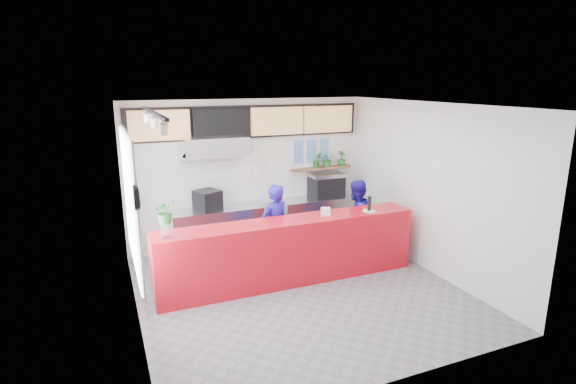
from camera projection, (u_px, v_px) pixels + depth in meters
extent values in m
plane|color=slate|center=(299.00, 291.00, 7.36)|extent=(5.00, 5.00, 0.00)
plane|color=silver|center=(300.00, 105.00, 6.63)|extent=(5.00, 5.00, 0.00)
plane|color=white|center=(250.00, 173.00, 9.23)|extent=(5.00, 0.00, 5.00)
plane|color=white|center=(131.00, 222.00, 6.05)|extent=(0.00, 5.00, 5.00)
plane|color=white|center=(428.00, 188.00, 7.94)|extent=(0.00, 5.00, 5.00)
cube|color=red|center=(289.00, 251.00, 7.58)|extent=(4.50, 0.60, 1.10)
cube|color=beige|center=(249.00, 119.00, 8.95)|extent=(5.00, 0.02, 0.80)
cube|color=#B2B5BA|center=(217.00, 231.00, 8.91)|extent=(1.80, 0.60, 0.90)
cube|color=black|center=(208.00, 200.00, 8.70)|extent=(0.56, 0.56, 0.39)
cube|color=#B2B5BA|center=(214.00, 146.00, 8.46)|extent=(1.20, 0.70, 0.35)
cube|color=#B2B5BA|center=(215.00, 156.00, 8.51)|extent=(1.20, 0.69, 0.31)
cube|color=#B2B5BA|center=(320.00, 217.00, 9.78)|extent=(1.80, 0.60, 0.90)
cube|color=black|center=(326.00, 187.00, 9.67)|extent=(0.69, 0.51, 0.44)
cube|color=#AFB1B7|center=(326.00, 175.00, 9.60)|extent=(0.75, 0.54, 0.07)
cube|color=brown|center=(321.00, 168.00, 9.74)|extent=(1.40, 0.18, 0.04)
cube|color=tan|center=(159.00, 125.00, 8.21)|extent=(1.10, 0.10, 0.55)
cube|color=black|center=(221.00, 123.00, 8.65)|extent=(1.10, 0.10, 0.55)
cube|color=tan|center=(277.00, 121.00, 9.08)|extent=(1.10, 0.10, 0.55)
cube|color=tan|center=(328.00, 119.00, 9.52)|extent=(1.10, 0.10, 0.55)
cube|color=black|center=(249.00, 122.00, 8.94)|extent=(4.80, 0.04, 0.65)
cube|color=silver|center=(130.00, 202.00, 6.28)|extent=(0.04, 2.20, 1.90)
cube|color=#B2B5BA|center=(132.00, 202.00, 6.29)|extent=(0.03, 2.30, 2.00)
cylinder|color=black|center=(136.00, 198.00, 5.13)|extent=(0.05, 0.30, 0.30)
cylinder|color=white|center=(139.00, 197.00, 5.14)|extent=(0.02, 0.26, 0.26)
cube|color=black|center=(154.00, 113.00, 5.85)|extent=(0.05, 2.40, 0.04)
cylinder|color=silver|center=(257.00, 161.00, 9.20)|extent=(0.24, 0.03, 0.24)
cylinder|color=silver|center=(270.00, 164.00, 9.34)|extent=(0.24, 0.03, 0.24)
cylinder|color=silver|center=(257.00, 175.00, 9.27)|extent=(0.24, 0.03, 0.24)
cylinder|color=silver|center=(273.00, 152.00, 9.29)|extent=(0.24, 0.03, 0.24)
cube|color=#598CBF|center=(299.00, 146.00, 9.51)|extent=(0.20, 0.02, 0.25)
cube|color=#598CBF|center=(312.00, 145.00, 9.62)|extent=(0.20, 0.02, 0.25)
cube|color=#598CBF|center=(324.00, 144.00, 9.73)|extent=(0.20, 0.02, 0.25)
cube|color=#598CBF|center=(299.00, 158.00, 9.57)|extent=(0.20, 0.02, 0.25)
cube|color=#598CBF|center=(311.00, 157.00, 9.68)|extent=(0.20, 0.02, 0.25)
cube|color=#598CBF|center=(324.00, 156.00, 9.79)|extent=(0.20, 0.02, 0.25)
imported|color=navy|center=(274.00, 229.00, 7.93)|extent=(0.68, 0.56, 1.61)
imported|color=navy|center=(355.00, 219.00, 8.66)|extent=(0.90, 0.81, 1.52)
imported|color=#236424|center=(317.00, 160.00, 9.66)|extent=(0.20, 0.17, 0.33)
imported|color=#236424|center=(327.00, 159.00, 9.76)|extent=(0.34, 0.30, 0.33)
imported|color=#236424|center=(341.00, 158.00, 9.89)|extent=(0.23, 0.22, 0.33)
cylinder|color=silver|center=(167.00, 230.00, 6.59)|extent=(0.19, 0.19, 0.23)
imported|color=#236424|center=(166.00, 211.00, 6.52)|extent=(0.34, 0.29, 0.37)
cube|color=white|center=(325.00, 212.00, 7.68)|extent=(0.18, 0.15, 0.14)
cylinder|color=white|center=(369.00, 211.00, 7.93)|extent=(0.29, 0.29, 0.02)
cylinder|color=black|center=(369.00, 204.00, 7.90)|extent=(0.08, 0.08, 0.26)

